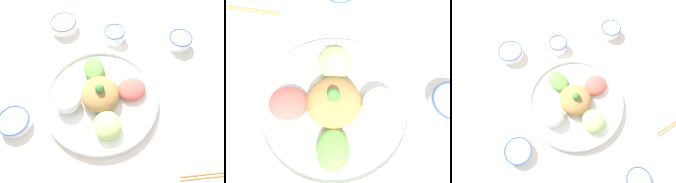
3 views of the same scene
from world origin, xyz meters
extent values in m
plane|color=silver|center=(0.00, 0.00, 0.00)|extent=(2.40, 2.40, 0.00)
cylinder|color=white|center=(-0.02, -0.01, 0.01)|extent=(0.41, 0.41, 0.02)
torus|color=white|center=(-0.02, -0.01, 0.03)|extent=(0.41, 0.41, 0.02)
ellipsoid|color=#B7DB7A|center=(0.04, -0.10, 0.05)|extent=(0.13, 0.13, 0.06)
ellipsoid|color=#E55B51|center=(0.07, 0.06, 0.04)|extent=(0.13, 0.13, 0.04)
ellipsoid|color=#6BAD4C|center=(-0.09, 0.08, 0.04)|extent=(0.12, 0.13, 0.04)
ellipsoid|color=white|center=(-0.11, -0.07, 0.05)|extent=(0.12, 0.12, 0.06)
ellipsoid|color=#AD7F47|center=(-0.02, -0.01, 0.05)|extent=(0.13, 0.13, 0.07)
sphere|color=#478E3D|center=(-0.02, -0.01, 0.10)|extent=(0.03, 0.03, 0.03)
cylinder|color=#9E6B3D|center=(0.40, -0.10, 0.00)|extent=(0.19, 0.11, 0.01)
cylinder|color=#9E6B3D|center=(0.40, -0.10, 0.00)|extent=(0.19, 0.11, 0.01)
ellipsoid|color=beige|center=(-0.11, -0.40, 0.00)|extent=(0.05, 0.04, 0.01)
camera|label=1|loc=(0.14, -0.29, 0.72)|focal=35.00mm
camera|label=2|loc=(-0.18, 0.18, 0.64)|focal=42.00mm
camera|label=3|loc=(-0.08, -0.29, 0.90)|focal=35.00mm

